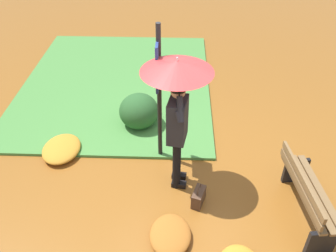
{
  "coord_description": "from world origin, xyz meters",
  "views": [
    {
      "loc": [
        -3.94,
        0.11,
        4.07
      ],
      "look_at": [
        0.28,
        0.26,
        0.85
      ],
      "focal_mm": 38.67,
      "sensor_mm": 36.0,
      "label": 1
    }
  ],
  "objects_px": {
    "person_with_umbrella": "(177,93)",
    "park_bench": "(307,194)",
    "handbag": "(199,197)",
    "info_sign_post": "(158,80)"
  },
  "relations": [
    {
      "from": "person_with_umbrella",
      "to": "park_bench",
      "type": "distance_m",
      "value": 2.2
    },
    {
      "from": "handbag",
      "to": "park_bench",
      "type": "height_order",
      "value": "park_bench"
    },
    {
      "from": "info_sign_post",
      "to": "handbag",
      "type": "xyz_separation_m",
      "value": [
        -1.0,
        -0.61,
        -1.32
      ]
    },
    {
      "from": "handbag",
      "to": "info_sign_post",
      "type": "bearing_deg",
      "value": 31.42
    },
    {
      "from": "info_sign_post",
      "to": "park_bench",
      "type": "height_order",
      "value": "info_sign_post"
    },
    {
      "from": "info_sign_post",
      "to": "handbag",
      "type": "height_order",
      "value": "info_sign_post"
    },
    {
      "from": "park_bench",
      "to": "handbag",
      "type": "bearing_deg",
      "value": 84.23
    },
    {
      "from": "person_with_umbrella",
      "to": "park_bench",
      "type": "bearing_deg",
      "value": -109.72
    },
    {
      "from": "person_with_umbrella",
      "to": "handbag",
      "type": "bearing_deg",
      "value": -145.6
    },
    {
      "from": "person_with_umbrella",
      "to": "info_sign_post",
      "type": "relative_size",
      "value": 0.89
    }
  ]
}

